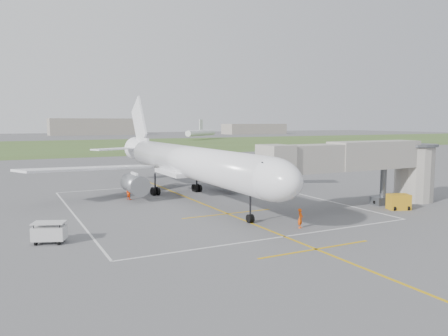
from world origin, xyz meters
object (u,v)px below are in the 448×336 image
airliner (187,162)px  gpu_unit (399,202)px  ramp_worker_wing (129,193)px  jet_bridge (369,164)px  baggage_cart (49,232)px  ramp_worker_nose (300,218)px

airliner → gpu_unit: 24.57m
ramp_worker_wing → jet_bridge: bearing=-152.4°
airliner → baggage_cart: 22.57m
airliner → ramp_worker_wing: (-6.77, 1.90, -3.56)m
airliner → ramp_worker_nose: 19.51m
gpu_unit → ramp_worker_wing: bearing=162.5°
gpu_unit → baggage_cart: bearing=-164.1°
ramp_worker_nose → ramp_worker_wing: 23.00m
ramp_worker_nose → ramp_worker_wing: ramp_worker_nose is taller
baggage_cart → ramp_worker_wing: bearing=79.7°
baggage_cart → ramp_worker_nose: size_ratio=1.59×
gpu_unit → ramp_worker_wing: size_ratio=1.55×
airliner → ramp_worker_nose: airliner is taller
gpu_unit → jet_bridge: bearing=138.8°
baggage_cart → ramp_worker_wing: (10.47, 16.03, -0.02)m
baggage_cart → jet_bridge: bearing=22.7°
gpu_unit → ramp_worker_wing: 30.64m
jet_bridge → ramp_worker_wing: jet_bridge is taller
gpu_unit → baggage_cart: 34.62m
baggage_cart → airliner: bearing=62.2°
airliner → ramp_worker_wing: size_ratio=28.23×
airliner → gpu_unit: airliner is taller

